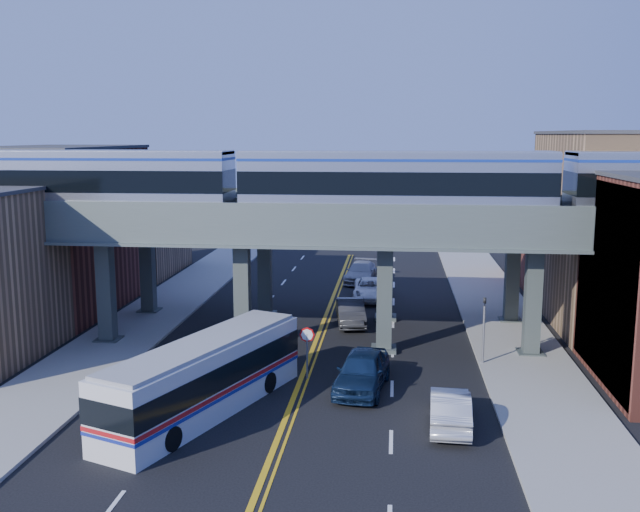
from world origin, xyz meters
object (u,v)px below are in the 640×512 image
object	(u,v)px
transit_train	(395,182)
transit_bus	(205,378)
car_lane_a	(362,371)
car_lane_c	(371,289)
stop_sign	(307,344)
car_lane_b	(351,312)
car_parked_curb	(450,409)
traffic_signal	(484,323)
car_lane_d	(361,272)

from	to	relation	value
transit_train	transit_bus	distance (m)	14.90
car_lane_a	car_lane_c	size ratio (longest dim) A/B	1.01
stop_sign	car_lane_b	size ratio (longest dim) A/B	0.55
transit_bus	car_parked_curb	distance (m)	10.53
transit_train	car_lane_c	distance (m)	15.55
traffic_signal	transit_train	bearing A→B (deg)	157.03
car_lane_c	car_parked_curb	world-z (taller)	car_parked_curb
transit_bus	car_lane_d	distance (m)	29.19
car_parked_curb	car_lane_a	bearing A→B (deg)	-42.99
transit_bus	transit_train	bearing A→B (deg)	-18.17
car_lane_a	transit_bus	bearing A→B (deg)	-145.14
transit_train	car_lane_c	world-z (taller)	transit_train
transit_bus	car_lane_a	bearing A→B (deg)	-41.05
car_lane_d	car_lane_c	bearing A→B (deg)	-74.64
car_lane_a	car_parked_curb	world-z (taller)	car_lane_a
car_lane_a	car_lane_b	size ratio (longest dim) A/B	1.13
transit_train	car_lane_c	xyz separation A→B (m)	(-1.67, 12.78, -8.69)
car_lane_b	stop_sign	bearing A→B (deg)	-105.97
stop_sign	transit_bus	distance (m)	6.14
car_lane_b	traffic_signal	bearing A→B (deg)	-53.09
car_lane_a	car_parked_curb	bearing A→B (deg)	-38.36
transit_bus	car_lane_a	world-z (taller)	transit_bus
stop_sign	car_parked_curb	world-z (taller)	stop_sign
traffic_signal	car_lane_a	bearing A→B (deg)	-145.05
car_parked_curb	stop_sign	bearing A→B (deg)	-35.50
car_lane_a	car_lane_d	world-z (taller)	car_lane_a
car_lane_c	traffic_signal	bearing A→B (deg)	-68.14
transit_train	transit_bus	world-z (taller)	transit_train
car_parked_curb	transit_train	bearing A→B (deg)	-73.89
car_lane_c	car_lane_d	bearing A→B (deg)	97.82
stop_sign	car_lane_b	distance (m)	10.62
traffic_signal	car_parked_curb	world-z (taller)	traffic_signal
car_lane_b	transit_bus	bearing A→B (deg)	-117.30
stop_sign	car_lane_d	world-z (taller)	stop_sign
car_lane_b	car_parked_curb	xyz separation A→B (m)	(5.11, -15.67, -0.02)
traffic_signal	car_lane_a	world-z (taller)	traffic_signal
transit_train	car_lane_b	size ratio (longest dim) A/B	10.71
car_lane_b	car_lane_c	world-z (taller)	car_lane_b
stop_sign	car_lane_a	distance (m)	3.17
car_lane_a	car_lane_c	xyz separation A→B (m)	(-0.27, 19.06, -0.18)
car_lane_d	car_parked_curb	xyz separation A→B (m)	(5.11, -29.13, -0.03)
transit_train	car_lane_b	bearing A→B (deg)	116.11
transit_bus	car_lane_b	size ratio (longest dim) A/B	2.49
stop_sign	car_lane_a	world-z (taller)	stop_sign
car_parked_curb	car_lane_c	bearing A→B (deg)	-77.17
car_lane_d	transit_bus	bearing A→B (deg)	-94.61
transit_train	car_parked_curb	distance (m)	13.61
transit_train	stop_sign	world-z (taller)	transit_train
transit_bus	car_lane_d	size ratio (longest dim) A/B	2.17
transit_bus	car_lane_b	bearing A→B (deg)	1.95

